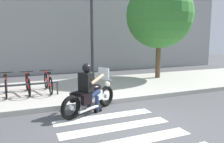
{
  "coord_description": "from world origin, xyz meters",
  "views": [
    {
      "loc": [
        -2.61,
        -4.64,
        2.11
      ],
      "look_at": [
        0.28,
        2.19,
        1.03
      ],
      "focal_mm": 35.32,
      "sensor_mm": 36.0,
      "label": 1
    }
  ],
  "objects_px": {
    "bicycle_3": "(48,82)",
    "tree_near_rack": "(159,15)",
    "bicycle_2": "(28,84)",
    "motorcycle": "(90,97)",
    "bike_rack": "(17,86)",
    "street_lamp": "(92,28)",
    "bicycle_1": "(6,85)",
    "rider": "(88,85)"
  },
  "relations": [
    {
      "from": "motorcycle",
      "to": "rider",
      "type": "bearing_deg",
      "value": -152.44
    },
    {
      "from": "bicycle_2",
      "to": "bicycle_3",
      "type": "distance_m",
      "value": 0.72
    },
    {
      "from": "bicycle_3",
      "to": "bike_rack",
      "type": "relative_size",
      "value": 0.63
    },
    {
      "from": "bicycle_1",
      "to": "bicycle_3",
      "type": "bearing_deg",
      "value": 0.01
    },
    {
      "from": "bicycle_2",
      "to": "tree_near_rack",
      "type": "distance_m",
      "value": 7.02
    },
    {
      "from": "street_lamp",
      "to": "tree_near_rack",
      "type": "relative_size",
      "value": 0.86
    },
    {
      "from": "bike_rack",
      "to": "motorcycle",
      "type": "bearing_deg",
      "value": -44.39
    },
    {
      "from": "rider",
      "to": "bicycle_3",
      "type": "bearing_deg",
      "value": 108.03
    },
    {
      "from": "tree_near_rack",
      "to": "bicycle_1",
      "type": "bearing_deg",
      "value": -171.62
    },
    {
      "from": "bicycle_3",
      "to": "tree_near_rack",
      "type": "xyz_separation_m",
      "value": [
        5.63,
        1.04,
        2.81
      ]
    },
    {
      "from": "bike_rack",
      "to": "street_lamp",
      "type": "relative_size",
      "value": 0.64
    },
    {
      "from": "street_lamp",
      "to": "tree_near_rack",
      "type": "distance_m",
      "value": 3.76
    },
    {
      "from": "bicycle_3",
      "to": "tree_near_rack",
      "type": "bearing_deg",
      "value": 10.47
    },
    {
      "from": "street_lamp",
      "to": "bicycle_3",
      "type": "bearing_deg",
      "value": -161.9
    },
    {
      "from": "street_lamp",
      "to": "tree_near_rack",
      "type": "xyz_separation_m",
      "value": [
        3.67,
        0.4,
        0.71
      ]
    },
    {
      "from": "motorcycle",
      "to": "bicycle_3",
      "type": "distance_m",
      "value": 2.62
    },
    {
      "from": "bike_rack",
      "to": "street_lamp",
      "type": "xyz_separation_m",
      "value": [
        3.03,
        1.19,
        2.06
      ]
    },
    {
      "from": "rider",
      "to": "street_lamp",
      "type": "relative_size",
      "value": 0.34
    },
    {
      "from": "bicycle_1",
      "to": "bike_rack",
      "type": "relative_size",
      "value": 0.61
    },
    {
      "from": "motorcycle",
      "to": "rider",
      "type": "xyz_separation_m",
      "value": [
        -0.07,
        -0.04,
        0.37
      ]
    },
    {
      "from": "bicycle_2",
      "to": "bicycle_3",
      "type": "height_order",
      "value": "bicycle_3"
    },
    {
      "from": "rider",
      "to": "bicycle_2",
      "type": "height_order",
      "value": "rider"
    },
    {
      "from": "street_lamp",
      "to": "motorcycle",
      "type": "bearing_deg",
      "value": -109.03
    },
    {
      "from": "bike_rack",
      "to": "street_lamp",
      "type": "bearing_deg",
      "value": 21.49
    },
    {
      "from": "bicycle_1",
      "to": "street_lamp",
      "type": "xyz_separation_m",
      "value": [
        3.39,
        0.64,
        2.1
      ]
    },
    {
      "from": "rider",
      "to": "tree_near_rack",
      "type": "xyz_separation_m",
      "value": [
        4.81,
        3.55,
        2.48
      ]
    },
    {
      "from": "motorcycle",
      "to": "bicycle_1",
      "type": "height_order",
      "value": "motorcycle"
    },
    {
      "from": "motorcycle",
      "to": "bike_rack",
      "type": "height_order",
      "value": "motorcycle"
    },
    {
      "from": "motorcycle",
      "to": "bike_rack",
      "type": "bearing_deg",
      "value": 135.61
    },
    {
      "from": "tree_near_rack",
      "to": "street_lamp",
      "type": "bearing_deg",
      "value": -173.78
    },
    {
      "from": "motorcycle",
      "to": "bicycle_2",
      "type": "xyz_separation_m",
      "value": [
        -1.6,
        2.47,
        0.04
      ]
    },
    {
      "from": "bicycle_1",
      "to": "street_lamp",
      "type": "relative_size",
      "value": 0.39
    },
    {
      "from": "bicycle_2",
      "to": "tree_near_rack",
      "type": "relative_size",
      "value": 0.35
    },
    {
      "from": "bicycle_1",
      "to": "bike_rack",
      "type": "xyz_separation_m",
      "value": [
        0.36,
        -0.55,
        0.05
      ]
    },
    {
      "from": "motorcycle",
      "to": "rider",
      "type": "distance_m",
      "value": 0.38
    },
    {
      "from": "bicycle_2",
      "to": "street_lamp",
      "type": "xyz_separation_m",
      "value": [
        2.67,
        0.64,
        2.11
      ]
    },
    {
      "from": "tree_near_rack",
      "to": "rider",
      "type": "bearing_deg",
      "value": -143.61
    },
    {
      "from": "motorcycle",
      "to": "street_lamp",
      "type": "height_order",
      "value": "street_lamp"
    },
    {
      "from": "bike_rack",
      "to": "street_lamp",
      "type": "height_order",
      "value": "street_lamp"
    },
    {
      "from": "motorcycle",
      "to": "rider",
      "type": "relative_size",
      "value": 1.33
    },
    {
      "from": "motorcycle",
      "to": "bicycle_2",
      "type": "relative_size",
      "value": 1.11
    },
    {
      "from": "bicycle_3",
      "to": "bike_rack",
      "type": "distance_m",
      "value": 1.21
    }
  ]
}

